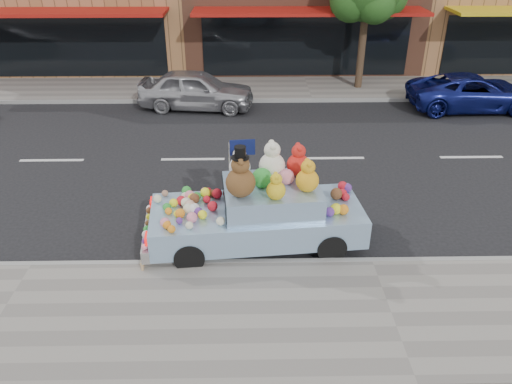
{
  "coord_description": "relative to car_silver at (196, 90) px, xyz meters",
  "views": [
    {
      "loc": [
        -2.43,
        -12.93,
        6.03
      ],
      "look_at": [
        -2.27,
        -4.24,
        1.25
      ],
      "focal_mm": 35.0,
      "sensor_mm": 36.0,
      "label": 1
    }
  ],
  "objects": [
    {
      "name": "car_silver",
      "position": [
        0.0,
        0.0,
        0.0
      ],
      "size": [
        4.23,
        2.1,
        1.39
      ],
      "primitive_type": "imported",
      "rotation": [
        0.0,
        0.0,
        1.45
      ],
      "color": "#B7B7BC",
      "rests_on": "ground"
    },
    {
      "name": "art_car",
      "position": [
        2.01,
        -8.55,
        0.11
      ],
      "size": [
        4.63,
        2.15,
        2.38
      ],
      "rotation": [
        0.0,
        0.0,
        0.09
      ],
      "color": "black",
      "rests_on": "ground"
    },
    {
      "name": "far_sidewalk",
      "position": [
        4.25,
        2.13,
        -0.63
      ],
      "size": [
        60.0,
        3.0,
        0.12
      ],
      "primitive_type": "cube",
      "color": "gray",
      "rests_on": "ground"
    },
    {
      "name": "near_sidewalk",
      "position": [
        4.25,
        -10.87,
        -0.63
      ],
      "size": [
        60.0,
        3.0,
        0.12
      ],
      "primitive_type": "cube",
      "color": "gray",
      "rests_on": "ground"
    },
    {
      "name": "far_kerb",
      "position": [
        4.25,
        0.63,
        -0.63
      ],
      "size": [
        60.0,
        0.12,
        0.13
      ],
      "primitive_type": "cube",
      "color": "gray",
      "rests_on": "ground"
    },
    {
      "name": "car_blue",
      "position": [
        9.8,
        -0.25,
        -0.07
      ],
      "size": [
        4.49,
        2.13,
        1.24
      ],
      "primitive_type": "imported",
      "rotation": [
        0.0,
        0.0,
        1.59
      ],
      "color": "navy",
      "rests_on": "ground"
    },
    {
      "name": "near_kerb",
      "position": [
        4.25,
        -9.37,
        -0.63
      ],
      "size": [
        60.0,
        0.12,
        0.13
      ],
      "primitive_type": "cube",
      "color": "gray",
      "rests_on": "ground"
    },
    {
      "name": "ground",
      "position": [
        4.25,
        -4.37,
        -0.69
      ],
      "size": [
        120.0,
        120.0,
        0.0
      ],
      "primitive_type": "plane",
      "color": "black",
      "rests_on": "ground"
    }
  ]
}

